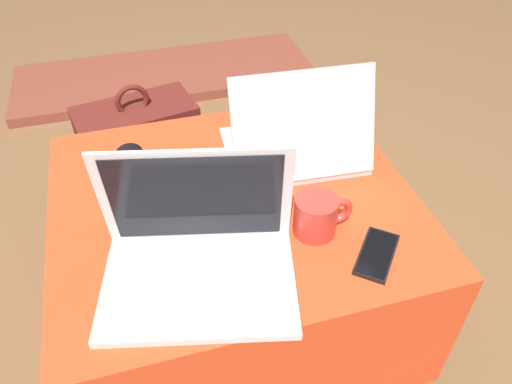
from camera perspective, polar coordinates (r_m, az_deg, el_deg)
ground_plane at (r=1.45m, az=-2.09°, el=-13.37°), size 14.00×14.00×0.00m
ottoman at (r=1.28m, az=-2.33°, el=-7.78°), size 0.81×0.72×0.43m
laptop_near at (r=0.95m, az=-6.63°, el=-7.12°), size 0.41×0.32×0.26m
laptop_far at (r=1.21m, az=4.57°, el=5.67°), size 0.34×0.27×0.25m
cell_phone at (r=1.03m, az=13.64°, el=-6.91°), size 0.14×0.15×0.01m
backpack at (r=1.67m, az=-12.84°, el=3.55°), size 0.38×0.29×0.47m
wrist_brace at (r=1.16m, az=-13.20°, el=1.63°), size 0.10×0.19×0.07m
coffee_mug at (r=1.03m, az=7.03°, el=-2.63°), size 0.13×0.09×0.09m
fireplace_hearth at (r=2.51m, az=-10.28°, el=13.03°), size 1.40×0.50×0.04m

